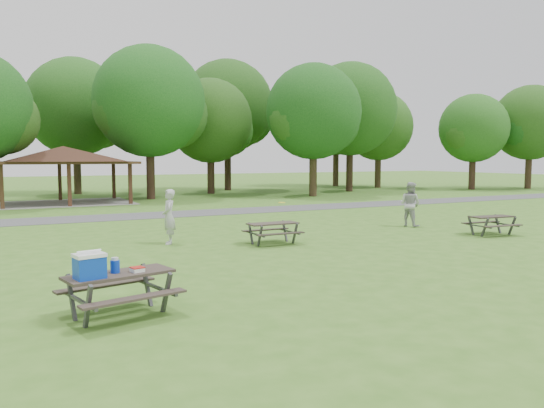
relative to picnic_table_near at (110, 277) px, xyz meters
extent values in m
plane|color=#3B6A1E|center=(6.16, 3.23, -0.79)|extent=(160.00, 160.00, 0.00)
cube|color=#464649|center=(6.16, 17.23, -0.78)|extent=(120.00, 3.20, 0.02)
cube|color=#372314|center=(-1.54, 24.53, 0.51)|extent=(0.22, 0.22, 2.60)
cube|color=#311F12|center=(-1.54, 29.93, 0.51)|extent=(0.22, 0.22, 2.60)
cube|color=#3B2115|center=(2.16, 24.53, 0.51)|extent=(0.22, 0.22, 2.60)
cube|color=#372414|center=(2.16, 29.93, 0.51)|extent=(0.22, 0.22, 2.60)
cube|color=#321C12|center=(5.86, 24.53, 0.51)|extent=(0.22, 0.22, 2.60)
cube|color=#352013|center=(5.86, 29.93, 0.51)|extent=(0.22, 0.22, 2.60)
cube|color=#372416|center=(2.16, 27.23, 1.89)|extent=(8.60, 6.60, 0.16)
pyramid|color=#301B13|center=(2.16, 27.23, 2.47)|extent=(7.01, 7.01, 1.00)
cube|color=gray|center=(2.16, 27.23, -0.77)|extent=(8.40, 6.40, 0.03)
sphere|color=#1B3F12|center=(-1.35, 26.03, 4.53)|extent=(4.29, 4.29, 4.29)
cylinder|color=black|center=(8.16, 28.23, 1.22)|extent=(0.60, 0.60, 4.02)
sphere|color=#144715|center=(8.16, 28.23, 6.24)|extent=(8.00, 8.00, 8.00)
sphere|color=#1A4213|center=(9.96, 28.53, 5.44)|extent=(5.20, 5.20, 5.20)
sphere|color=#184313|center=(6.56, 28.03, 5.64)|extent=(4.80, 4.80, 4.80)
cylinder|color=black|center=(14.16, 31.73, 0.93)|extent=(0.60, 0.60, 3.43)
sphere|color=#1A4012|center=(14.16, 31.73, 5.27)|extent=(7.00, 7.00, 7.00)
sphere|color=#184513|center=(15.74, 32.03, 4.57)|extent=(4.55, 4.55, 4.55)
sphere|color=#1C4012|center=(12.76, 31.53, 4.74)|extent=(4.20, 4.20, 4.20)
cylinder|color=#312416|center=(20.16, 25.23, 1.10)|extent=(0.60, 0.60, 3.78)
sphere|color=#134213|center=(20.16, 25.23, 5.77)|extent=(7.40, 7.40, 7.40)
sphere|color=#123F12|center=(21.83, 25.53, 5.03)|extent=(4.81, 4.81, 4.81)
sphere|color=#1C4714|center=(18.68, 25.03, 5.21)|extent=(4.44, 4.44, 4.44)
cylinder|color=black|center=(26.16, 28.73, 1.31)|extent=(0.60, 0.60, 4.20)
sphere|color=#164313|center=(26.16, 28.73, 6.49)|extent=(8.20, 8.20, 8.20)
sphere|color=#164112|center=(28.01, 29.03, 5.67)|extent=(5.33, 5.33, 5.33)
sphere|color=#174012|center=(24.52, 28.53, 5.87)|extent=(4.92, 4.92, 4.92)
cylinder|color=#312216|center=(32.16, 32.23, 1.00)|extent=(0.60, 0.60, 3.57)
sphere|color=#1E4A15|center=(32.16, 32.23, 5.33)|extent=(6.80, 6.80, 6.80)
sphere|color=#154B16|center=(33.69, 32.53, 4.65)|extent=(4.42, 4.42, 4.42)
sphere|color=#164313|center=(30.80, 32.03, 4.82)|extent=(4.08, 4.08, 4.08)
cylinder|color=black|center=(38.16, 25.73, 0.89)|extent=(0.60, 0.60, 3.36)
sphere|color=#1A4D16|center=(38.16, 25.73, 4.97)|extent=(6.40, 6.40, 6.40)
sphere|color=#1B4513|center=(39.60, 26.03, 4.33)|extent=(4.16, 4.16, 4.16)
sphere|color=#1E4814|center=(36.88, 25.53, 4.49)|extent=(3.84, 3.84, 3.84)
cylinder|color=black|center=(4.16, 36.23, 1.28)|extent=(0.60, 0.60, 4.13)
sphere|color=#194714|center=(4.16, 36.23, 6.34)|extent=(8.00, 8.00, 8.00)
sphere|color=#1E4513|center=(5.96, 36.53, 5.54)|extent=(5.20, 5.20, 5.20)
sphere|color=#1B4313|center=(2.56, 36.03, 5.74)|extent=(4.80, 4.80, 4.80)
cylinder|color=black|center=(17.16, 35.23, 1.49)|extent=(0.60, 0.60, 4.55)
sphere|color=#183F12|center=(17.16, 35.23, 6.91)|extent=(8.40, 8.40, 8.40)
sphere|color=#174012|center=(19.05, 35.53, 6.07)|extent=(5.46, 5.46, 5.46)
sphere|color=#174F16|center=(15.48, 35.03, 6.28)|extent=(5.04, 5.04, 5.04)
cylinder|color=#302115|center=(30.16, 36.73, 1.35)|extent=(0.60, 0.60, 4.27)
sphere|color=#174112|center=(30.16, 36.73, 6.48)|extent=(8.00, 8.00, 8.00)
sphere|color=#1A4313|center=(31.96, 37.03, 5.68)|extent=(5.20, 5.20, 5.20)
sphere|color=#174B15|center=(28.56, 36.53, 5.88)|extent=(4.80, 4.80, 4.80)
cylinder|color=#311F15|center=(44.16, 24.23, 1.05)|extent=(0.60, 0.60, 3.67)
sphere|color=#1A4313|center=(44.16, 24.23, 5.59)|extent=(7.20, 7.20, 7.20)
sphere|color=#174F16|center=(45.78, 24.53, 4.87)|extent=(4.68, 4.68, 4.68)
sphere|color=#124113|center=(42.72, 24.03, 5.05)|extent=(4.32, 4.32, 4.32)
cube|color=#302722|center=(0.18, 0.08, 0.02)|extent=(2.10, 1.18, 0.05)
cube|color=#312723|center=(0.32, -0.56, -0.31)|extent=(2.00, 0.69, 0.04)
cube|color=#302823|center=(0.04, 0.71, -0.31)|extent=(2.00, 0.69, 0.04)
cube|color=#47474A|center=(-0.48, -0.49, -0.39)|extent=(0.15, 0.42, 0.86)
cube|color=#3F3F41|center=(-0.65, 0.32, -0.39)|extent=(0.15, 0.42, 0.86)
cube|color=#464749|center=(-0.56, -0.08, -0.35)|extent=(0.40, 1.59, 0.05)
cube|color=#464649|center=(1.01, -0.17, -0.39)|extent=(0.15, 0.42, 0.86)
cube|color=#424244|center=(0.84, 0.64, -0.39)|extent=(0.15, 0.42, 0.86)
cube|color=#404043|center=(0.93, 0.24, -0.35)|extent=(0.40, 1.59, 0.05)
cube|color=#0C3ABC|center=(-0.38, -0.16, 0.24)|extent=(0.57, 0.47, 0.39)
cube|color=white|center=(-0.38, -0.16, 0.47)|extent=(0.59, 0.49, 0.07)
cylinder|color=white|center=(-0.38, -0.16, 0.54)|extent=(0.43, 0.12, 0.03)
cylinder|color=#0C33B5|center=(0.12, 0.12, 0.16)|extent=(0.20, 0.20, 0.24)
cylinder|color=silver|center=(0.12, 0.12, 0.31)|extent=(0.15, 0.15, 0.05)
cube|color=white|center=(0.51, 0.01, 0.08)|extent=(0.26, 0.26, 0.08)
cube|color=red|center=(0.51, 0.01, 0.13)|extent=(0.27, 0.27, 0.02)
cube|color=#312924|center=(6.68, 6.24, -0.07)|extent=(1.76, 0.71, 0.05)
cube|color=black|center=(6.67, 5.66, -0.36)|extent=(1.76, 0.26, 0.04)
cube|color=#322A24|center=(6.68, 6.82, -0.36)|extent=(1.76, 0.26, 0.04)
cube|color=#3E3E41|center=(6.00, 5.88, -0.43)|extent=(0.06, 0.37, 0.76)
cube|color=#3E3E41|center=(6.00, 6.61, -0.43)|extent=(0.06, 0.37, 0.76)
cube|color=#3B3B3D|center=(6.00, 6.24, -0.40)|extent=(0.07, 1.43, 0.05)
cube|color=#424345|center=(7.35, 5.87, -0.43)|extent=(0.06, 0.37, 0.76)
cube|color=#454447|center=(7.36, 6.60, -0.43)|extent=(0.06, 0.37, 0.76)
cube|color=#464649|center=(7.35, 6.24, -0.40)|extent=(0.07, 1.43, 0.05)
cube|color=#2B251F|center=(15.23, 4.21, -0.08)|extent=(1.82, 0.87, 0.05)
cube|color=#322A24|center=(15.17, 3.64, -0.37)|extent=(1.77, 0.43, 0.04)
cube|color=#2D2620|center=(15.29, 4.79, -0.37)|extent=(1.77, 0.43, 0.04)
cube|color=#404042|center=(14.52, 3.92, -0.43)|extent=(0.10, 0.37, 0.76)
cube|color=#3B3B3D|center=(14.60, 4.65, -0.43)|extent=(0.10, 0.37, 0.76)
cube|color=#454548|center=(14.56, 4.28, -0.40)|extent=(0.20, 1.43, 0.05)
cube|color=#3A3A3D|center=(15.86, 3.78, -0.43)|extent=(0.10, 0.37, 0.76)
cube|color=#3F3F41|center=(15.94, 4.51, -0.43)|extent=(0.10, 0.37, 0.76)
cube|color=#3B3B3E|center=(15.90, 4.15, -0.40)|extent=(0.20, 1.43, 0.05)
cylinder|color=yellow|center=(7.88, 7.79, 0.49)|extent=(0.31, 0.31, 0.02)
imported|color=#AFAFB1|center=(3.46, 7.88, 0.17)|extent=(0.63, 0.79, 1.91)
imported|color=#A8A9AB|center=(14.19, 7.66, 0.18)|extent=(0.98, 1.12, 1.94)
camera|label=1|loc=(-1.80, -9.97, 2.21)|focal=35.00mm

